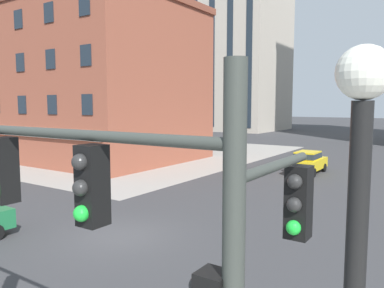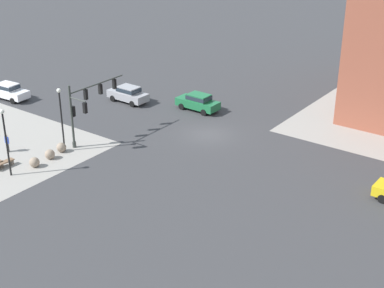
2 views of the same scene
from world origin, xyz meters
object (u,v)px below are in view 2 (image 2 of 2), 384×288
Objects in this scene: bollard_sphere_curb_a at (61,147)px; street_lamp_mid_sidewalk at (5,135)px; bollard_sphere_curb_c at (34,162)px; car_main_northbound_far at (128,94)px; street_lamp_corner_near at (61,113)px; car_main_northbound_near at (9,91)px; traffic_signal_main at (86,104)px; car_main_southbound_near at (198,101)px; bollard_sphere_curb_b at (50,154)px; bench_near_signal at (4,164)px; pedestrian_at_curb at (7,142)px.

street_lamp_mid_sidewalk is at bearing 1.04° from bollard_sphere_curb_a.
bollard_sphere_curb_c is 16.13m from car_main_northbound_far.
car_main_northbound_near is (-5.40, -14.39, -2.55)m from street_lamp_corner_near.
traffic_signal_main reaches higher than bollard_sphere_curb_c.
car_main_southbound_near reaches higher than bollard_sphere_curb_c.
street_lamp_mid_sidewalk reaches higher than bollard_sphere_curb_b.
car_main_northbound_far reaches higher than bench_near_signal.
street_lamp_corner_near reaches higher than bollard_sphere_curb_a.
bollard_sphere_curb_c is 0.18× the size of car_main_southbound_near.
traffic_signal_main is at bearing 178.45° from bollard_sphere_curb_b.
bench_near_signal is at bearing -50.80° from bollard_sphere_curb_c.
traffic_signal_main is 1.46× the size of car_main_northbound_far.
car_main_southbound_near reaches higher than bollard_sphere_curb_a.
car_main_southbound_near is at bearing 166.62° from bollard_sphere_curb_a.
bollard_sphere_curb_a is 4.52m from pedestrian_at_curb.
bollard_sphere_curb_b is 0.15× the size of street_lamp_mid_sidewalk.
bollard_sphere_curb_a is at bearing -178.96° from street_lamp_mid_sidewalk.
bench_near_signal is at bearing -13.74° from traffic_signal_main.
pedestrian_at_curb is (2.65, -3.62, 0.50)m from bollard_sphere_curb_a.
car_main_northbound_near is 12.59m from car_main_northbound_far.
street_lamp_corner_near reaches higher than bollard_sphere_curb_b.
traffic_signal_main is at bearing 78.79° from car_main_northbound_near.
car_main_southbound_near reaches higher than bollard_sphere_curb_b.
street_lamp_mid_sidewalk is (3.75, -0.16, 3.01)m from bollard_sphere_curb_b.
bollard_sphere_curb_c is 0.15× the size of street_lamp_mid_sidewalk.
car_main_northbound_near is (-8.34, -10.71, 0.02)m from pedestrian_at_curb.
traffic_signal_main is 1.19× the size of street_lamp_mid_sidewalk.
car_main_southbound_near is (-16.20, 3.25, 0.51)m from bollard_sphere_curb_b.
car_main_southbound_near is (-17.92, 3.08, 0.51)m from bollard_sphere_curb_c.
traffic_signal_main is at bearing 178.02° from street_lamp_mid_sidewalk.
street_lamp_mid_sidewalk is 18.20m from car_main_northbound_far.
car_main_northbound_near reaches higher than bollard_sphere_curb_c.
car_main_northbound_far is 7.56m from car_main_southbound_near.
bollard_sphere_curb_b is at bearing 6.39° from street_lamp_corner_near.
street_lamp_corner_near is at bearing 168.32° from bollard_sphere_curb_a.
pedestrian_at_curb is at bearing 0.24° from car_main_northbound_far.
bollard_sphere_curb_b is at bearing 106.98° from pedestrian_at_curb.
bollard_sphere_curb_b is 1.72m from bollard_sphere_curb_c.
street_lamp_corner_near reaches higher than car_main_northbound_far.
car_main_northbound_near is at bearing -128.96° from bench_near_signal.
car_main_southbound_near is at bearing 170.30° from street_lamp_mid_sidewalk.
bollard_sphere_curb_c is at bearing 170.92° from street_lamp_mid_sidewalk.
car_main_northbound_far is at bearing -172.60° from bench_near_signal.
bollard_sphere_curb_c is 0.18× the size of car_main_northbound_near.
bollard_sphere_curb_c is 0.18× the size of car_main_northbound_far.
car_main_northbound_near is (-7.16, -14.59, 0.51)m from bollard_sphere_curb_b.
bollard_sphere_curb_a is 0.15× the size of street_lamp_mid_sidewalk.
car_main_northbound_near is at bearing -121.02° from bollard_sphere_curb_c.
car_main_northbound_far is at bearing -157.15° from traffic_signal_main.
bench_near_signal is 16.56m from car_main_northbound_near.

